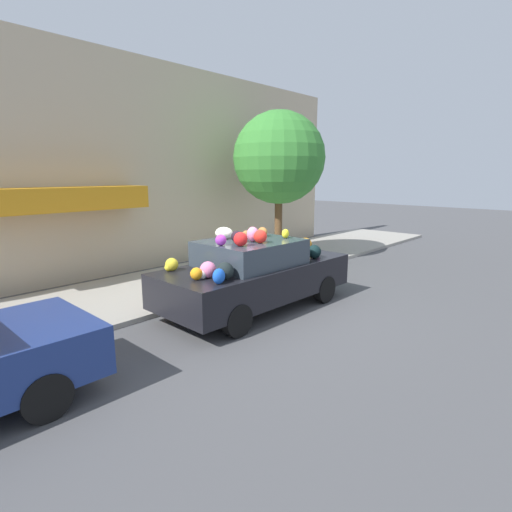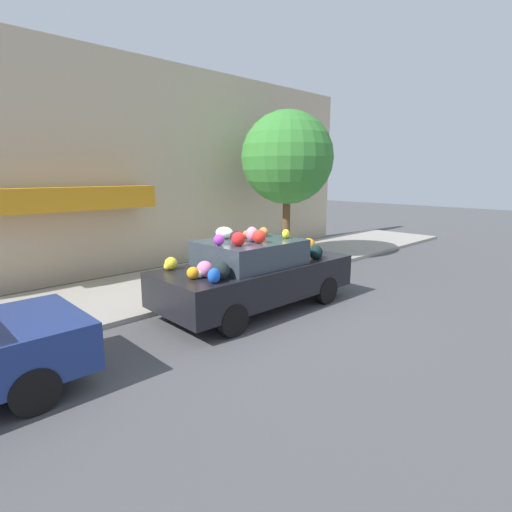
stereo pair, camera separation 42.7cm
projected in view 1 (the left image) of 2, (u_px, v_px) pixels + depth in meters
ground_plane at (258, 308)px, 8.32m from camera, size 60.00×60.00×0.00m
sidewalk_curb at (180, 283)px, 10.10m from camera, size 24.00×3.20×0.10m
building_facade at (123, 168)px, 10.92m from camera, size 18.00×1.20×5.91m
street_tree at (279, 158)px, 12.30m from camera, size 2.84×2.84×4.56m
fire_hydrant at (173, 284)px, 8.53m from camera, size 0.20×0.20×0.70m
art_car at (255, 273)px, 8.18m from camera, size 4.26×1.87×1.75m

